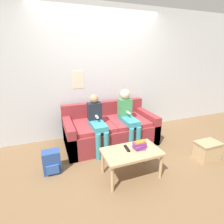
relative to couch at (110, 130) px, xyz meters
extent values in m
plane|color=brown|center=(0.00, -0.56, -0.26)|extent=(10.00, 10.00, 0.00)
cube|color=silver|center=(0.00, 0.54, 1.04)|extent=(8.00, 0.06, 2.60)
cube|color=beige|center=(-0.47, 0.51, 0.93)|extent=(0.23, 0.00, 0.34)
cube|color=maroon|center=(0.00, -0.03, -0.07)|extent=(1.72, 0.89, 0.40)
cube|color=maroon|center=(0.00, 0.34, 0.31)|extent=(1.72, 0.14, 0.35)
cube|color=maroon|center=(-0.79, -0.03, 0.01)|extent=(0.14, 0.89, 0.56)
cube|color=maroon|center=(0.79, -0.03, 0.01)|extent=(0.14, 0.89, 0.56)
cube|color=#A1343A|center=(-0.35, -0.07, 0.17)|extent=(0.70, 0.73, 0.07)
cube|color=#A1343A|center=(0.35, -0.07, 0.17)|extent=(0.70, 0.73, 0.07)
cube|color=tan|center=(-0.06, -1.06, 0.12)|extent=(0.81, 0.47, 0.04)
cylinder|color=tan|center=(-0.43, -1.26, -0.08)|extent=(0.04, 0.04, 0.37)
cylinder|color=tan|center=(0.30, -1.26, -0.08)|extent=(0.04, 0.04, 0.37)
cylinder|color=tan|center=(-0.43, -0.87, -0.08)|extent=(0.04, 0.04, 0.37)
cylinder|color=tan|center=(0.30, -0.87, -0.08)|extent=(0.04, 0.04, 0.37)
cylinder|color=teal|center=(-0.38, -0.51, -0.03)|extent=(0.09, 0.09, 0.47)
cylinder|color=teal|center=(-0.24, -0.51, -0.03)|extent=(0.09, 0.09, 0.47)
cube|color=teal|center=(-0.31, -0.23, 0.25)|extent=(0.23, 0.55, 0.09)
cube|color=#1E232D|center=(-0.31, -0.06, 0.44)|extent=(0.24, 0.16, 0.30)
sphere|color=tan|center=(-0.31, -0.06, 0.67)|extent=(0.16, 0.16, 0.16)
cube|color=white|center=(-0.31, -0.21, 0.38)|extent=(0.03, 0.12, 0.03)
cylinder|color=teal|center=(0.22, -0.51, -0.03)|extent=(0.09, 0.09, 0.47)
cylinder|color=teal|center=(0.36, -0.51, -0.03)|extent=(0.09, 0.09, 0.47)
cube|color=teal|center=(0.29, -0.23, 0.25)|extent=(0.23, 0.55, 0.09)
cube|color=#429356|center=(0.29, -0.06, 0.45)|extent=(0.24, 0.16, 0.32)
sphere|color=beige|center=(0.29, -0.06, 0.70)|extent=(0.19, 0.19, 0.19)
cube|color=white|center=(0.29, -0.21, 0.39)|extent=(0.03, 0.12, 0.03)
cube|color=black|center=(-0.11, -1.00, 0.15)|extent=(0.06, 0.17, 0.02)
cube|color=#7A3389|center=(0.07, -1.04, 0.15)|extent=(0.17, 0.18, 0.02)
cube|color=#7A3389|center=(0.06, -1.05, 0.18)|extent=(0.19, 0.15, 0.04)
cube|color=#7A3389|center=(0.07, -1.04, 0.21)|extent=(0.19, 0.11, 0.03)
cube|color=orange|center=(0.08, -1.05, 0.24)|extent=(0.17, 0.10, 0.02)
cube|color=tan|center=(1.31, -1.14, -0.12)|extent=(0.37, 0.25, 0.28)
cube|color=tan|center=(1.31, -1.14, 0.03)|extent=(0.39, 0.27, 0.02)
cube|color=#284789|center=(-1.12, -0.58, -0.09)|extent=(0.25, 0.18, 0.35)
cube|color=#3055A5|center=(-1.12, -0.68, -0.16)|extent=(0.18, 0.03, 0.14)
camera|label=1|loc=(-1.08, -2.95, 1.42)|focal=28.00mm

